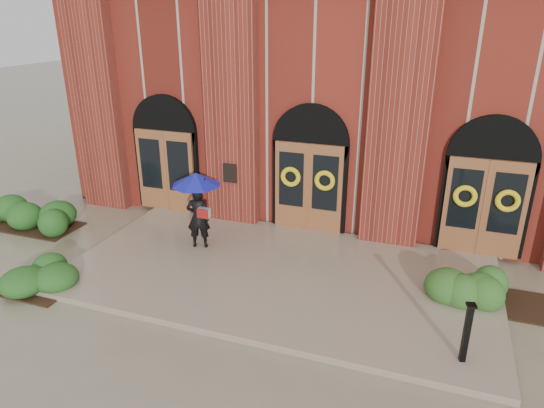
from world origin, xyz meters
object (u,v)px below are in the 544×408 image
at_px(man_with_umbrella, 197,196).
at_px(metal_post, 467,332).
at_px(hedge_wall_left, 26,214).
at_px(hedge_wall_right, 516,291).

relative_size(man_with_umbrella, metal_post, 1.74).
height_order(hedge_wall_left, hedge_wall_right, hedge_wall_left).
bearing_deg(metal_post, man_with_umbrella, 158.96).
bearing_deg(hedge_wall_left, man_with_umbrella, 2.11).
relative_size(hedge_wall_left, hedge_wall_right, 1.03).
xyz_separation_m(hedge_wall_left, hedge_wall_right, (13.20, 0.19, -0.01)).
relative_size(metal_post, hedge_wall_right, 0.42).
distance_m(metal_post, hedge_wall_right, 2.74).
height_order(man_with_umbrella, hedge_wall_left, man_with_umbrella).
bearing_deg(hedge_wall_right, hedge_wall_left, -179.17).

